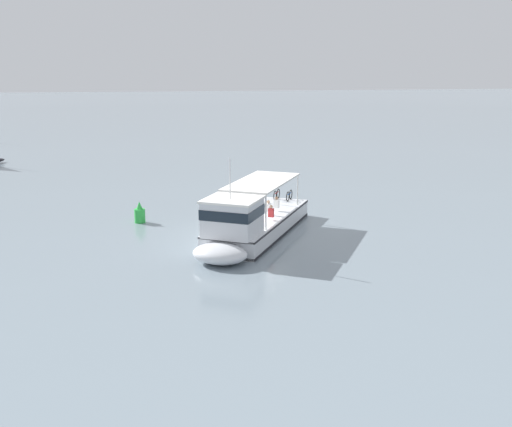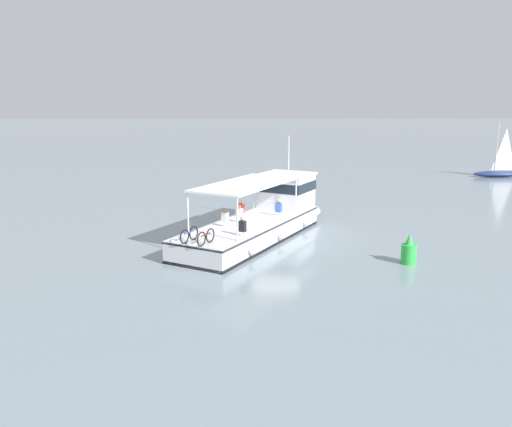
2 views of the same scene
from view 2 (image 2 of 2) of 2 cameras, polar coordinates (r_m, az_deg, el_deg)
name	(u,v)px [view 2 (image 2 of 2)]	position (r m, az deg, el deg)	size (l,w,h in m)	color
ground_plane	(276,241)	(27.53, 2.27, -3.06)	(400.00, 400.00, 0.00)	gray
ferry_main	(265,217)	(28.59, 0.97, -0.37)	(12.59, 8.94, 5.32)	silver
sailboat_near_starboard	(498,171)	(56.22, 25.25, 4.25)	(1.58, 4.85, 5.40)	navy
channel_buoy	(409,252)	(24.62, 16.59, -4.07)	(0.70, 0.70, 1.40)	green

